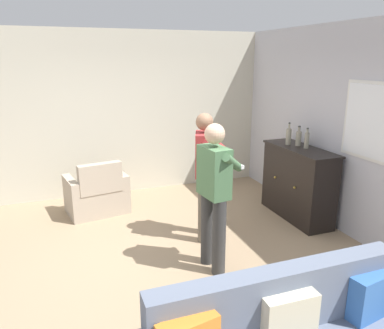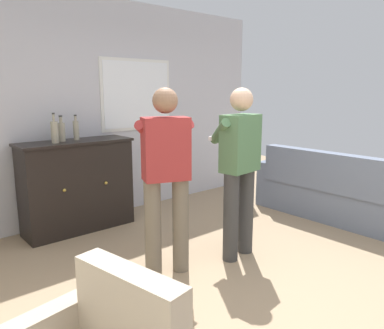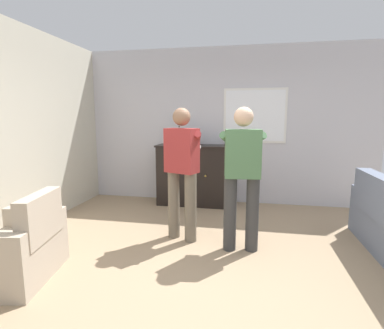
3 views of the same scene
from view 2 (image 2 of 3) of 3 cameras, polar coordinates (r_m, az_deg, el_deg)
ground at (r=3.42m, az=10.14°, el=-17.88°), size 10.40×10.40×0.00m
wall_back_with_window at (r=5.10m, az=-13.16°, el=8.18°), size 5.20×0.15×2.80m
couch at (r=5.10m, az=21.53°, el=-4.34°), size 0.57×2.32×0.90m
sideboard_cabinet at (r=4.65m, az=-17.05°, el=-3.09°), size 1.30×0.49×1.08m
bottle_wine_green at (r=4.40m, az=-20.21°, el=4.71°), size 0.08×0.08×0.33m
bottle_liquor_amber at (r=4.61m, az=-17.26°, el=5.10°), size 0.07×0.07×0.30m
bottle_spirits_clear at (r=4.53m, az=-19.27°, el=4.82°), size 0.08×0.08×0.29m
person_standing_left at (r=3.31m, az=-4.01°, el=-1.30°), size 0.52×0.52×1.68m
person_standing_right at (r=3.67m, az=7.16°, el=-0.11°), size 0.55×0.50×1.68m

